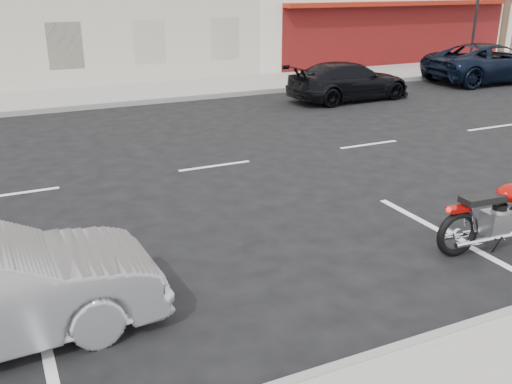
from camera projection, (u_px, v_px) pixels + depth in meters
ground at (296, 155)px, 12.99m from camera, size 120.00×120.00×0.00m
sidewalk_far at (29, 101)px, 18.35m from camera, size 80.00×3.40×0.15m
curb_far at (34, 112)px, 16.90m from camera, size 80.00×0.12×0.16m
traffic_light at (478, 10)px, 24.56m from camera, size 0.26×0.30×3.80m
fire_hydrant at (443, 59)px, 24.81m from camera, size 0.20×0.20×0.72m
suv_far at (491, 63)px, 22.08m from camera, size 5.41×2.71×1.47m
car_far at (349, 81)px, 18.75m from camera, size 4.39×1.99×1.25m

